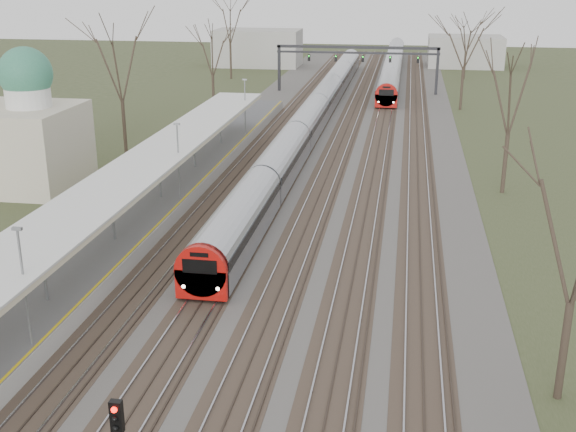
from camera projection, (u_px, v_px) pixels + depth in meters
name	position (u px, v px, depth m)	size (l,w,h in m)	color
track_bed	(332.00, 145.00, 66.58)	(24.00, 160.00, 0.22)	#474442
platform	(177.00, 189.00, 51.53)	(3.50, 69.00, 1.00)	#9E9B93
canopy	(153.00, 158.00, 46.20)	(4.10, 50.00, 3.11)	slate
dome_building	(11.00, 137.00, 52.89)	(10.00, 8.00, 10.30)	beige
signal_gantry	(358.00, 55.00, 93.00)	(21.00, 0.59, 6.08)	black
tree_west_far	(120.00, 63.00, 60.11)	(5.50, 5.50, 11.33)	#2D231C
tree_east_far	(512.00, 93.00, 50.00)	(5.00, 5.00, 10.30)	#2D231C
train_near	(317.00, 108.00, 76.31)	(2.62, 90.21, 3.05)	#9C9FA6
train_far	(393.00, 65.00, 110.57)	(2.62, 60.21, 3.05)	#9C9FA6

